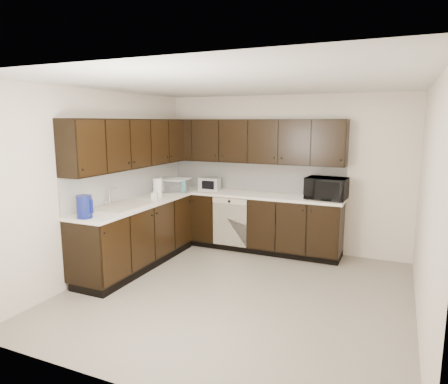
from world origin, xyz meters
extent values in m
plane|color=gray|center=(0.00, 0.00, 0.00)|extent=(4.00, 4.00, 0.00)
plane|color=white|center=(0.00, 0.00, 2.50)|extent=(4.00, 4.00, 0.00)
cube|color=silver|center=(0.00, 2.00, 1.25)|extent=(4.00, 0.02, 2.50)
cube|color=silver|center=(-2.00, 0.00, 1.25)|extent=(0.02, 4.00, 2.50)
cube|color=silver|center=(2.00, 0.00, 1.25)|extent=(0.02, 4.00, 2.50)
cube|color=silver|center=(0.00, -2.00, 1.25)|extent=(4.00, 0.02, 2.50)
cube|color=black|center=(-0.50, 1.70, 0.45)|extent=(3.00, 0.60, 0.90)
cube|color=black|center=(-1.70, 0.30, 0.45)|extent=(0.60, 2.20, 0.90)
cube|color=black|center=(-0.50, 1.73, 0.05)|extent=(3.00, 0.54, 0.10)
cube|color=black|center=(-1.67, 0.30, 0.05)|extent=(0.54, 2.20, 0.10)
cube|color=white|center=(-0.50, 1.70, 0.92)|extent=(3.03, 0.63, 0.04)
cube|color=white|center=(-1.70, 0.30, 0.92)|extent=(0.63, 2.23, 0.04)
cube|color=white|center=(-0.50, 1.99, 1.18)|extent=(3.00, 0.02, 0.48)
cube|color=white|center=(-1.99, 0.60, 1.18)|extent=(0.02, 2.80, 0.48)
cube|color=black|center=(-0.50, 1.83, 1.77)|extent=(3.00, 0.33, 0.70)
cube|color=black|center=(-1.83, 0.43, 1.77)|extent=(0.33, 2.47, 0.70)
cube|color=beige|center=(-0.70, 1.41, 0.50)|extent=(0.58, 0.02, 0.78)
cube|color=beige|center=(-0.70, 1.40, 0.84)|extent=(0.58, 0.03, 0.08)
cylinder|color=black|center=(-0.70, 1.39, 0.84)|extent=(0.04, 0.02, 0.04)
cube|color=beige|center=(-1.68, 0.00, 0.95)|extent=(0.54, 0.82, 0.03)
cube|color=beige|center=(-1.68, -0.20, 0.86)|extent=(0.42, 0.34, 0.16)
cube|color=beige|center=(-1.68, 0.20, 0.86)|extent=(0.42, 0.34, 0.16)
cylinder|color=silver|center=(-1.90, 0.00, 1.07)|extent=(0.03, 0.03, 0.26)
cylinder|color=silver|center=(-1.85, 0.00, 1.19)|extent=(0.14, 0.02, 0.02)
cylinder|color=#B2B2B7|center=(-1.68, -0.20, 0.89)|extent=(0.20, 0.20, 0.10)
imported|color=black|center=(0.75, 1.66, 1.10)|extent=(0.62, 0.44, 0.33)
imported|color=gray|center=(-1.48, 0.47, 1.04)|extent=(0.12, 0.12, 0.20)
imported|color=gray|center=(-1.81, 1.17, 1.08)|extent=(0.12, 0.12, 0.27)
cube|color=silver|center=(-1.19, 1.70, 1.05)|extent=(0.37, 0.29, 0.21)
cube|color=silver|center=(-1.73, 1.35, 1.04)|extent=(0.63, 0.55, 0.21)
cylinder|color=navy|center=(-1.70, -0.70, 1.08)|extent=(0.23, 0.23, 0.27)
cylinder|color=#0D7D8F|center=(-1.48, 1.31, 1.04)|extent=(0.12, 0.12, 0.20)
cylinder|color=white|center=(-1.63, 0.78, 1.08)|extent=(0.15, 0.15, 0.29)
camera|label=1|loc=(1.71, -4.29, 2.08)|focal=32.00mm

